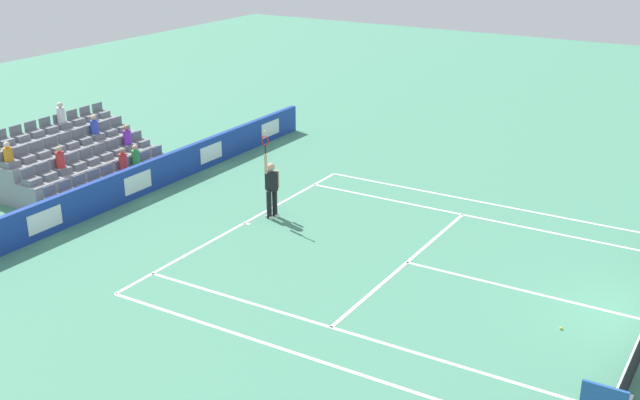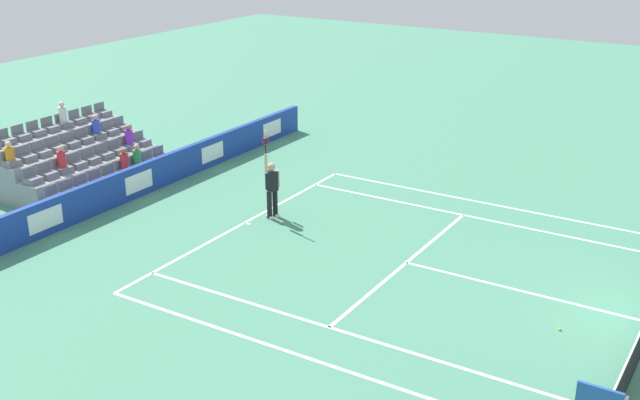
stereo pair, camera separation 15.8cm
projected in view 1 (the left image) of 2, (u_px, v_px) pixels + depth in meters
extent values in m
cube|color=white|center=(244.00, 223.00, 24.20)|extent=(10.97, 0.10, 0.01)
cube|color=white|center=(407.00, 262.00, 21.55)|extent=(8.23, 0.10, 0.01)
cube|color=white|center=(521.00, 290.00, 20.00)|extent=(0.10, 6.40, 0.01)
cube|color=white|center=(348.00, 332.00, 18.03)|extent=(0.10, 11.89, 0.01)
cube|color=white|center=(476.00, 217.00, 24.62)|extent=(0.10, 11.89, 0.01)
cube|color=white|center=(317.00, 360.00, 16.93)|extent=(0.10, 11.89, 0.01)
cube|color=white|center=(491.00, 204.00, 25.72)|extent=(0.10, 11.89, 0.01)
cube|color=white|center=(247.00, 224.00, 24.15)|extent=(0.10, 0.20, 0.01)
cube|color=#193899|center=(136.00, 182.00, 26.15)|extent=(19.37, 0.20, 1.07)
cube|color=white|center=(270.00, 129.00, 32.31)|extent=(1.24, 0.01, 0.60)
cube|color=white|center=(211.00, 153.00, 29.20)|extent=(1.24, 0.01, 0.60)
cube|color=white|center=(138.00, 182.00, 26.10)|extent=(1.24, 0.01, 0.60)
cube|color=white|center=(45.00, 220.00, 23.00)|extent=(1.24, 0.01, 0.60)
cylinder|color=black|center=(275.00, 203.00, 24.57)|extent=(0.16, 0.16, 0.90)
cylinder|color=black|center=(269.00, 205.00, 24.41)|extent=(0.16, 0.16, 0.90)
cube|color=white|center=(275.00, 215.00, 24.72)|extent=(0.17, 0.28, 0.08)
cube|color=white|center=(269.00, 217.00, 24.56)|extent=(0.17, 0.28, 0.08)
cube|color=black|center=(271.00, 181.00, 24.23)|extent=(0.29, 0.40, 0.60)
sphere|color=#D3A884|center=(271.00, 167.00, 24.06)|extent=(0.24, 0.24, 0.24)
cylinder|color=#D3A884|center=(266.00, 164.00, 23.86)|extent=(0.09, 0.09, 0.62)
cylinder|color=#D3A884|center=(278.00, 179.00, 24.34)|extent=(0.09, 0.09, 0.56)
cylinder|color=black|center=(265.00, 149.00, 23.70)|extent=(0.04, 0.04, 0.28)
torus|color=red|center=(265.00, 141.00, 23.61)|extent=(0.10, 0.31, 0.31)
sphere|color=#D1E533|center=(265.00, 132.00, 23.51)|extent=(0.07, 0.07, 0.07)
cube|color=#474C54|center=(586.00, 392.00, 12.52)|extent=(0.56, 0.05, 0.04)
cube|color=gray|center=(113.00, 185.00, 26.79)|extent=(5.58, 0.95, 0.42)
cube|color=slate|center=(162.00, 158.00, 28.66)|extent=(0.48, 0.44, 0.20)
cube|color=slate|center=(157.00, 150.00, 28.67)|extent=(0.48, 0.04, 0.30)
cube|color=slate|center=(150.00, 162.00, 28.17)|extent=(0.48, 0.44, 0.20)
cube|color=slate|center=(145.00, 155.00, 28.18)|extent=(0.48, 0.04, 0.30)
cube|color=slate|center=(138.00, 167.00, 27.67)|extent=(0.48, 0.44, 0.20)
cube|color=slate|center=(133.00, 159.00, 27.68)|extent=(0.48, 0.04, 0.30)
cube|color=slate|center=(125.00, 172.00, 27.17)|extent=(0.48, 0.44, 0.20)
cube|color=slate|center=(120.00, 164.00, 27.18)|extent=(0.48, 0.04, 0.30)
cube|color=slate|center=(112.00, 177.00, 26.68)|extent=(0.48, 0.44, 0.20)
cube|color=slate|center=(107.00, 169.00, 26.69)|extent=(0.48, 0.04, 0.30)
cube|color=slate|center=(98.00, 182.00, 26.18)|extent=(0.48, 0.44, 0.20)
cube|color=slate|center=(93.00, 174.00, 26.19)|extent=(0.48, 0.04, 0.30)
cube|color=slate|center=(84.00, 187.00, 25.68)|extent=(0.48, 0.44, 0.20)
cube|color=slate|center=(79.00, 179.00, 25.69)|extent=(0.48, 0.04, 0.30)
cube|color=slate|center=(70.00, 193.00, 25.19)|extent=(0.48, 0.44, 0.20)
cube|color=slate|center=(64.00, 185.00, 25.20)|extent=(0.48, 0.04, 0.30)
cube|color=slate|center=(54.00, 199.00, 24.69)|extent=(0.48, 0.44, 0.20)
cube|color=slate|center=(49.00, 190.00, 24.70)|extent=(0.48, 0.04, 0.30)
cube|color=gray|center=(92.00, 175.00, 27.17)|extent=(5.58, 0.95, 0.84)
cube|color=slate|center=(141.00, 143.00, 28.97)|extent=(0.48, 0.44, 0.20)
cube|color=slate|center=(137.00, 136.00, 28.98)|extent=(0.48, 0.04, 0.30)
cube|color=slate|center=(129.00, 147.00, 28.48)|extent=(0.48, 0.44, 0.20)
cube|color=slate|center=(125.00, 140.00, 28.49)|extent=(0.48, 0.04, 0.30)
cube|color=slate|center=(117.00, 151.00, 27.98)|extent=(0.48, 0.44, 0.20)
cube|color=slate|center=(112.00, 144.00, 27.99)|extent=(0.48, 0.04, 0.30)
cube|color=slate|center=(104.00, 156.00, 27.48)|extent=(0.48, 0.44, 0.20)
cube|color=slate|center=(99.00, 148.00, 27.49)|extent=(0.48, 0.04, 0.30)
cube|color=slate|center=(91.00, 161.00, 26.99)|extent=(0.48, 0.44, 0.20)
cube|color=slate|center=(86.00, 153.00, 27.00)|extent=(0.48, 0.04, 0.30)
cube|color=slate|center=(77.00, 165.00, 26.49)|extent=(0.48, 0.44, 0.20)
cube|color=slate|center=(72.00, 157.00, 26.50)|extent=(0.48, 0.04, 0.30)
cube|color=slate|center=(62.00, 170.00, 25.99)|extent=(0.48, 0.44, 0.20)
cube|color=slate|center=(57.00, 162.00, 26.00)|extent=(0.48, 0.04, 0.30)
cube|color=slate|center=(48.00, 176.00, 25.50)|extent=(0.48, 0.44, 0.20)
cube|color=slate|center=(42.00, 167.00, 25.51)|extent=(0.48, 0.04, 0.30)
cube|color=slate|center=(32.00, 181.00, 25.00)|extent=(0.48, 0.44, 0.20)
cube|color=slate|center=(27.00, 173.00, 25.01)|extent=(0.48, 0.04, 0.30)
cube|color=gray|center=(72.00, 165.00, 27.56)|extent=(5.58, 0.95, 1.26)
cube|color=slate|center=(121.00, 128.00, 29.29)|extent=(0.48, 0.44, 0.20)
cube|color=slate|center=(117.00, 121.00, 29.29)|extent=(0.48, 0.04, 0.30)
cube|color=slate|center=(109.00, 132.00, 28.79)|extent=(0.48, 0.44, 0.20)
cube|color=slate|center=(104.00, 125.00, 28.80)|extent=(0.48, 0.04, 0.30)
cube|color=slate|center=(96.00, 136.00, 28.29)|extent=(0.48, 0.44, 0.20)
cube|color=slate|center=(92.00, 129.00, 28.30)|extent=(0.48, 0.04, 0.30)
cube|color=slate|center=(83.00, 140.00, 27.79)|extent=(0.48, 0.44, 0.20)
cube|color=slate|center=(79.00, 133.00, 27.80)|extent=(0.48, 0.04, 0.30)
cube|color=slate|center=(70.00, 145.00, 27.30)|extent=(0.48, 0.44, 0.20)
cube|color=slate|center=(65.00, 137.00, 27.31)|extent=(0.48, 0.04, 0.30)
cube|color=slate|center=(56.00, 149.00, 26.80)|extent=(0.48, 0.44, 0.20)
cube|color=slate|center=(51.00, 141.00, 26.81)|extent=(0.48, 0.04, 0.30)
cube|color=slate|center=(41.00, 154.00, 26.30)|extent=(0.48, 0.44, 0.20)
cube|color=slate|center=(36.00, 146.00, 26.31)|extent=(0.48, 0.04, 0.30)
cube|color=slate|center=(26.00, 159.00, 25.81)|extent=(0.48, 0.44, 0.20)
cube|color=slate|center=(21.00, 150.00, 25.82)|extent=(0.48, 0.04, 0.30)
cube|color=slate|center=(10.00, 164.00, 25.31)|extent=(0.48, 0.44, 0.20)
cube|color=slate|center=(5.00, 155.00, 25.32)|extent=(0.48, 0.04, 0.30)
cube|color=gray|center=(53.00, 155.00, 27.94)|extent=(5.58, 0.95, 1.68)
cube|color=slate|center=(102.00, 114.00, 29.60)|extent=(0.48, 0.44, 0.20)
cube|color=slate|center=(97.00, 107.00, 29.60)|extent=(0.48, 0.04, 0.30)
cube|color=slate|center=(89.00, 118.00, 29.10)|extent=(0.48, 0.44, 0.20)
cube|color=slate|center=(85.00, 110.00, 29.11)|extent=(0.48, 0.04, 0.30)
cube|color=slate|center=(76.00, 121.00, 28.60)|extent=(0.48, 0.44, 0.20)
cube|color=slate|center=(72.00, 114.00, 28.61)|extent=(0.48, 0.04, 0.30)
cube|color=slate|center=(63.00, 125.00, 28.11)|extent=(0.48, 0.44, 0.20)
cube|color=slate|center=(58.00, 118.00, 28.11)|extent=(0.48, 0.04, 0.30)
cube|color=slate|center=(49.00, 129.00, 27.61)|extent=(0.48, 0.44, 0.20)
cube|color=slate|center=(45.00, 122.00, 27.62)|extent=(0.48, 0.04, 0.30)
cube|color=slate|center=(35.00, 133.00, 27.11)|extent=(0.48, 0.44, 0.20)
cube|color=slate|center=(30.00, 126.00, 27.12)|extent=(0.48, 0.04, 0.30)
cube|color=slate|center=(20.00, 138.00, 26.61)|extent=(0.48, 0.44, 0.20)
cube|color=slate|center=(15.00, 130.00, 26.62)|extent=(0.48, 0.04, 0.30)
cube|color=slate|center=(5.00, 142.00, 26.12)|extent=(0.48, 0.44, 0.20)
cube|color=slate|center=(0.00, 134.00, 26.13)|extent=(0.48, 0.04, 0.30)
cylinder|color=orange|center=(8.00, 154.00, 25.22)|extent=(0.28, 0.28, 0.43)
sphere|color=beige|center=(7.00, 145.00, 25.11)|extent=(0.20, 0.20, 0.20)
cylinder|color=red|center=(60.00, 160.00, 25.89)|extent=(0.28, 0.28, 0.53)
sphere|color=#D3A884|center=(59.00, 149.00, 25.76)|extent=(0.20, 0.20, 0.20)
cylinder|color=green|center=(136.00, 157.00, 27.57)|extent=(0.28, 0.28, 0.50)
sphere|color=#D3A884|center=(135.00, 148.00, 27.45)|extent=(0.20, 0.20, 0.20)
cylinder|color=blue|center=(94.00, 127.00, 28.20)|extent=(0.28, 0.28, 0.48)
sphere|color=#D3A884|center=(93.00, 118.00, 28.08)|extent=(0.20, 0.20, 0.20)
cylinder|color=purple|center=(127.00, 137.00, 28.38)|extent=(0.28, 0.28, 0.52)
sphere|color=#9E7251|center=(126.00, 128.00, 28.25)|extent=(0.20, 0.20, 0.20)
cylinder|color=red|center=(123.00, 161.00, 27.07)|extent=(0.28, 0.28, 0.54)
sphere|color=#9E7251|center=(122.00, 151.00, 26.94)|extent=(0.20, 0.20, 0.20)
cylinder|color=white|center=(61.00, 115.00, 28.00)|extent=(0.28, 0.28, 0.54)
sphere|color=beige|center=(60.00, 105.00, 27.87)|extent=(0.20, 0.20, 0.20)
sphere|color=#D1E533|center=(561.00, 328.00, 18.15)|extent=(0.07, 0.07, 0.07)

